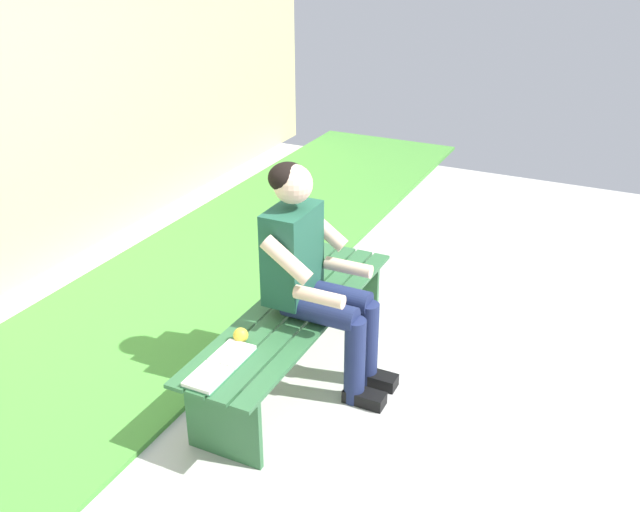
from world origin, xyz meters
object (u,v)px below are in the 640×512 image
person_seated (313,270)px  book_open (220,366)px  bench_near (295,325)px  apple (241,335)px

person_seated → book_open: size_ratio=2.97×
bench_near → apple: bearing=-13.4°
person_seated → apple: bearing=-24.8°
bench_near → person_seated: person_seated is taller
bench_near → book_open: bearing=-5.8°
apple → book_open: apple is taller
apple → person_seated: bearing=155.2°
person_seated → apple: 0.50m
bench_near → person_seated: 0.36m
book_open → apple: bearing=-172.4°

